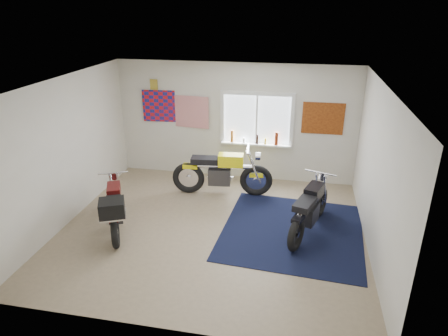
% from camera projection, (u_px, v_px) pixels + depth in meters
% --- Properties ---
extents(ground, '(5.50, 5.50, 0.00)m').
position_uv_depth(ground, '(212.00, 229.00, 7.41)').
color(ground, '#9E896B').
rests_on(ground, ground).
extents(room_shell, '(5.50, 5.50, 5.50)m').
position_uv_depth(room_shell, '(211.00, 146.00, 6.78)').
color(room_shell, white).
rests_on(room_shell, ground).
extents(navy_rug, '(2.67, 2.76, 0.01)m').
position_uv_depth(navy_rug, '(292.00, 231.00, 7.35)').
color(navy_rug, black).
rests_on(navy_rug, ground).
extents(window_assembly, '(1.66, 0.17, 1.26)m').
position_uv_depth(window_assembly, '(257.00, 123.00, 9.03)').
color(window_assembly, white).
rests_on(window_assembly, room_shell).
extents(oil_bottles, '(1.10, 0.09, 0.30)m').
position_uv_depth(oil_bottles, '(259.00, 138.00, 9.09)').
color(oil_bottles, '#965015').
rests_on(oil_bottles, window_assembly).
extents(flag_display, '(1.60, 0.10, 1.17)m').
position_uv_depth(flag_display, '(154.00, 84.00, 9.16)').
color(flag_display, red).
rests_on(flag_display, room_shell).
extents(triumph_poster, '(0.90, 0.03, 0.70)m').
position_uv_depth(triumph_poster, '(323.00, 118.00, 8.71)').
color(triumph_poster, '#A54C14').
rests_on(triumph_poster, room_shell).
extents(yellow_triumph, '(2.19, 0.65, 1.10)m').
position_uv_depth(yellow_triumph, '(222.00, 173.00, 8.61)').
color(yellow_triumph, black).
rests_on(yellow_triumph, ground).
extents(black_chrome_bike, '(0.82, 1.90, 1.01)m').
position_uv_depth(black_chrome_bike, '(309.00, 210.00, 7.18)').
color(black_chrome_bike, black).
rests_on(black_chrome_bike, navy_rug).
extents(maroon_tourer, '(1.01, 1.78, 0.94)m').
position_uv_depth(maroon_tourer, '(115.00, 208.00, 7.15)').
color(maroon_tourer, black).
rests_on(maroon_tourer, ground).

